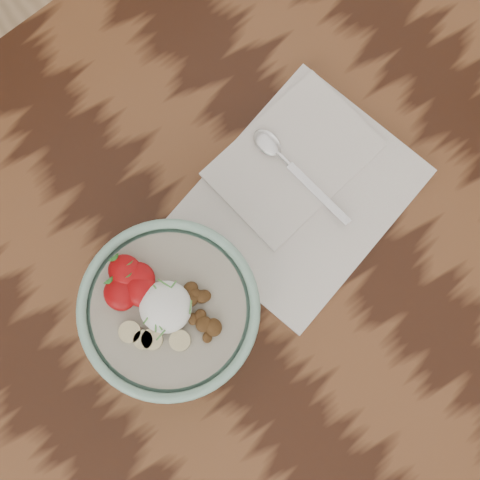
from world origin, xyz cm
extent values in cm
cube|color=black|center=(0.00, 0.00, 73.00)|extent=(160.00, 90.00, 4.00)
cylinder|color=#85B39F|center=(-2.80, 2.66, 75.61)|extent=(8.54, 8.54, 1.22)
torus|color=#85B39F|center=(-2.80, 2.66, 85.58)|extent=(19.43, 19.43, 1.12)
cylinder|color=#A79F8B|center=(-2.80, 2.66, 84.97)|extent=(16.48, 16.48, 1.02)
ellipsoid|color=white|center=(-2.81, 2.91, 86.54)|extent=(5.52, 5.52, 3.04)
ellipsoid|color=#980709|center=(-3.86, 8.49, 86.44)|extent=(3.49, 3.84, 1.92)
cone|color=#286623|center=(-3.86, 10.06, 86.74)|extent=(1.40, 1.03, 1.52)
ellipsoid|color=#980709|center=(-5.69, 6.97, 86.41)|extent=(3.38, 3.72, 1.86)
cone|color=#286623|center=(-5.69, 8.49, 86.71)|extent=(1.40, 1.03, 1.52)
ellipsoid|color=#980709|center=(-3.77, 5.98, 86.43)|extent=(3.46, 3.81, 1.91)
cone|color=#286623|center=(-3.77, 7.53, 86.73)|extent=(1.40, 1.03, 1.52)
ellipsoid|color=#980709|center=(-3.08, 7.05, 86.35)|extent=(3.18, 3.50, 1.75)
cone|color=#286623|center=(-3.08, 8.49, 86.65)|extent=(1.40, 1.03, 1.52)
cylinder|color=#CCBA86|center=(-3.81, -0.70, 85.88)|extent=(2.23, 2.23, 0.70)
cylinder|color=#CCBA86|center=(-6.73, 1.75, 85.88)|extent=(2.04, 2.04, 0.70)
cylinder|color=#CCBA86|center=(-5.99, 1.21, 85.88)|extent=(2.26, 2.26, 0.70)
cylinder|color=#CCBA86|center=(-7.33, 3.26, 85.88)|extent=(2.34, 2.34, 0.70)
ellipsoid|color=#4F3217|center=(0.45, 2.89, 86.02)|extent=(1.97, 1.86, 1.03)
ellipsoid|color=#4F3217|center=(-0.82, -0.94, 86.11)|extent=(2.02, 1.96, 1.12)
ellipsoid|color=#4F3217|center=(-0.53, 0.04, 85.92)|extent=(1.62, 1.60, 0.95)
ellipsoid|color=#4F3217|center=(-1.39, -2.22, 85.91)|extent=(1.61, 1.61, 0.80)
ellipsoid|color=#4F3217|center=(1.05, 1.35, 85.98)|extent=(1.95, 1.96, 0.79)
ellipsoid|color=#4F3217|center=(-1.37, 0.20, 85.94)|extent=(1.68, 1.69, 0.95)
ellipsoid|color=#4F3217|center=(0.38, 2.20, 86.05)|extent=(1.94, 2.06, 1.18)
ellipsoid|color=#4F3217|center=(-0.25, -1.83, 86.10)|extent=(2.52, 2.58, 1.08)
ellipsoid|color=#4F3217|center=(-0.42, 1.97, 86.14)|extent=(2.24, 2.01, 1.23)
ellipsoid|color=#4F3217|center=(0.75, 1.47, 86.05)|extent=(2.08, 2.15, 0.92)
cylinder|color=#4E923E|center=(-2.93, 4.10, 87.48)|extent=(0.75, 1.78, 0.24)
cylinder|color=#4E923E|center=(-3.03, 3.61, 87.48)|extent=(0.89, 1.05, 0.22)
cylinder|color=#4E923E|center=(-0.96, 4.06, 87.48)|extent=(1.47, 0.55, 0.23)
cylinder|color=#4E923E|center=(-4.90, 0.86, 87.48)|extent=(1.37, 0.41, 0.23)
cylinder|color=#4E923E|center=(-4.43, 1.68, 87.48)|extent=(0.31, 1.06, 0.22)
cylinder|color=#4E923E|center=(-1.60, 2.10, 87.48)|extent=(1.01, 0.72, 0.22)
cylinder|color=#4E923E|center=(-4.65, 2.00, 87.48)|extent=(1.13, 1.31, 0.23)
cylinder|color=#4E923E|center=(-4.83, 3.08, 87.48)|extent=(1.53, 0.56, 0.23)
cylinder|color=#4E923E|center=(-1.36, 4.72, 87.48)|extent=(0.73, 1.68, 0.24)
cylinder|color=#4E923E|center=(-0.79, 1.19, 87.48)|extent=(1.12, 1.14, 0.23)
cylinder|color=#4E923E|center=(-2.38, 4.62, 87.48)|extent=(0.22, 1.52, 0.23)
cylinder|color=#4E923E|center=(-1.24, 3.01, 87.48)|extent=(0.26, 1.43, 0.23)
cube|color=silver|center=(18.04, 4.49, 75.51)|extent=(30.17, 26.10, 1.02)
cube|color=silver|center=(20.08, 8.59, 76.33)|extent=(20.49, 14.89, 0.61)
cube|color=silver|center=(19.61, 3.23, 76.79)|extent=(1.94, 10.19, 0.31)
cylinder|color=silver|center=(18.99, 9.60, 76.95)|extent=(0.87, 2.69, 0.62)
ellipsoid|color=silver|center=(18.75, 12.12, 77.06)|extent=(3.07, 4.29, 0.84)
camera|label=1|loc=(0.70, -5.05, 155.97)|focal=50.00mm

